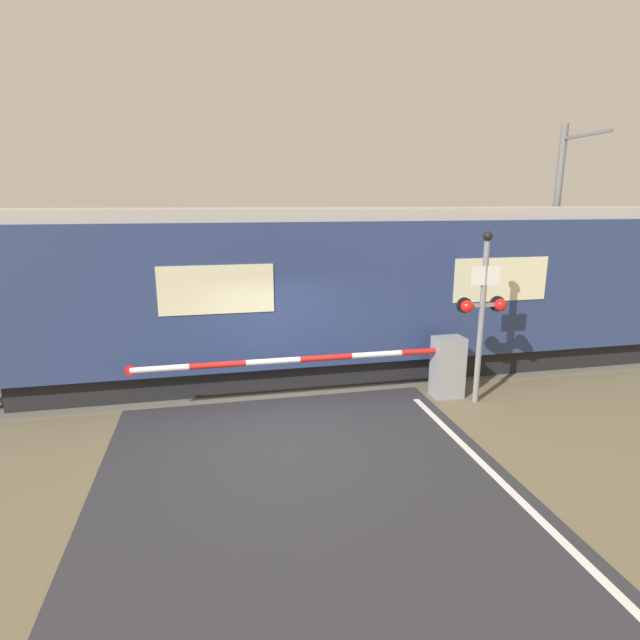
{
  "coord_description": "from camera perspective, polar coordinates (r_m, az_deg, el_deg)",
  "views": [
    {
      "loc": [
        -1.14,
        -7.76,
        3.92
      ],
      "look_at": [
        0.89,
        1.69,
        1.59
      ],
      "focal_mm": 28.0,
      "sensor_mm": 36.0,
      "label": 1
    }
  ],
  "objects": [
    {
      "name": "catenary_pole",
      "position": [
        16.56,
        25.31,
        9.64
      ],
      "size": [
        0.2,
        1.9,
        6.03
      ],
      "color": "slate",
      "rests_on": "ground_plane"
    },
    {
      "name": "track_bed",
      "position": [
        11.73,
        -5.87,
        -5.95
      ],
      "size": [
        36.0,
        3.2,
        0.13
      ],
      "color": "#666056",
      "rests_on": "ground_plane"
    },
    {
      "name": "train",
      "position": [
        12.68,
        16.26,
        3.93
      ],
      "size": [
        21.64,
        3.04,
        3.75
      ],
      "color": "black",
      "rests_on": "ground_plane"
    },
    {
      "name": "signal_post",
      "position": [
        10.02,
        18.08,
        1.36
      ],
      "size": [
        1.0,
        0.26,
        3.37
      ],
      "color": "gray",
      "rests_on": "ground_plane"
    },
    {
      "name": "crossing_barrier",
      "position": [
        10.24,
        11.58,
        -5.11
      ],
      "size": [
        6.49,
        0.44,
        1.25
      ],
      "color": "gray",
      "rests_on": "ground_plane"
    },
    {
      "name": "ground_plane",
      "position": [
        8.77,
        -3.45,
        -13.04
      ],
      "size": [
        80.0,
        80.0,
        0.0
      ],
      "primitive_type": "plane",
      "color": "#6B6047"
    }
  ]
}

